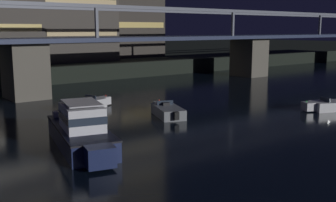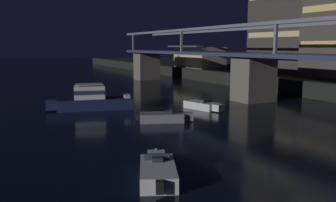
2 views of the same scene
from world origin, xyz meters
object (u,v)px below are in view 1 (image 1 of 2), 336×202
Objects in this scene: cabin_cruiser_near_left at (81,130)px; speedboat_near_right at (85,104)px; speedboat_near_center at (331,106)px; river_bridge at (159,50)px; speedboat_mid_center at (167,111)px.

cabin_cruiser_near_left is 1.80× the size of speedboat_near_right.
speedboat_near_right is (-16.58, 13.36, 0.00)m from speedboat_near_center.
river_bridge is 19.04m from speedboat_mid_center.
river_bridge reaches higher than speedboat_near_right.
speedboat_mid_center is at bearing 152.28° from speedboat_near_center.
speedboat_mid_center is (3.92, -6.70, 0.00)m from speedboat_near_right.
cabin_cruiser_near_left is 12.08m from speedboat_near_right.
cabin_cruiser_near_left is 22.22m from speedboat_near_center.
speedboat_mid_center is at bearing -59.68° from speedboat_near_right.
cabin_cruiser_near_left is 1.84× the size of speedboat_mid_center.
speedboat_near_right is at bearing -148.46° from river_bridge.
speedboat_near_center is at bearing -27.72° from speedboat_mid_center.
speedboat_near_center is 21.29m from speedboat_near_right.
cabin_cruiser_near_left reaches higher than speedboat_near_center.
speedboat_near_right is at bearing 141.15° from speedboat_near_center.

